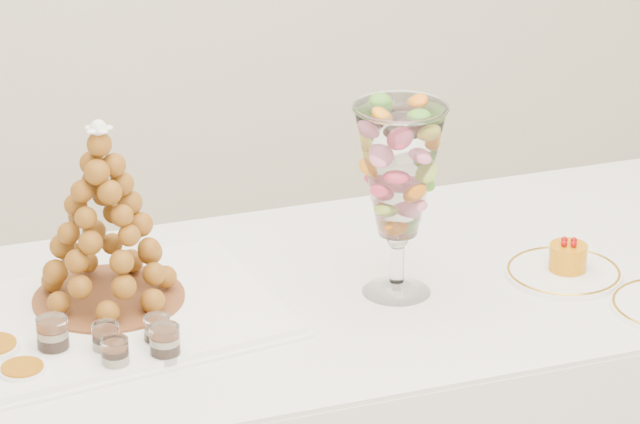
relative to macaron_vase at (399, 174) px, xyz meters
name	(u,v)px	position (x,y,z in m)	size (l,w,h in m)	color
lace_tray	(116,316)	(-0.55, 0.04, -0.24)	(0.59, 0.44, 0.02)	white
macaron_vase	(399,174)	(0.00, 0.00, 0.00)	(0.18, 0.18, 0.38)	white
cake_plate	(563,273)	(0.35, -0.03, -0.24)	(0.24, 0.24, 0.01)	white
verrine_a	(53,338)	(-0.68, -0.06, -0.21)	(0.06, 0.06, 0.08)	white
verrine_b	(106,341)	(-0.59, -0.10, -0.22)	(0.05, 0.05, 0.07)	white
verrine_c	(157,333)	(-0.50, -0.09, -0.22)	(0.05, 0.05, 0.07)	white
verrine_d	(115,356)	(-0.59, -0.15, -0.22)	(0.05, 0.05, 0.07)	white
verrine_e	(165,345)	(-0.49, -0.15, -0.21)	(0.05, 0.05, 0.07)	white
ramekin_front	(23,374)	(-0.75, -0.14, -0.24)	(0.08, 0.08, 0.03)	white
croquembouche	(104,215)	(-0.55, 0.10, -0.05)	(0.31, 0.31, 0.36)	brown
mousse_cake	(568,257)	(0.36, -0.03, -0.21)	(0.08, 0.08, 0.07)	#CA7709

